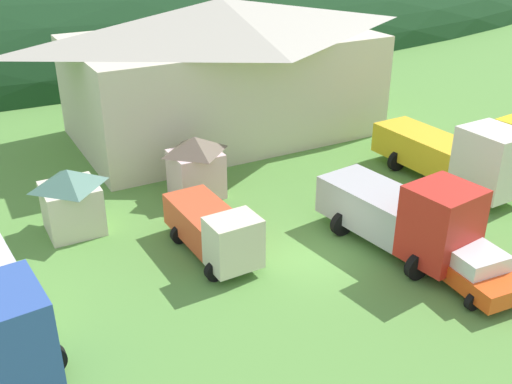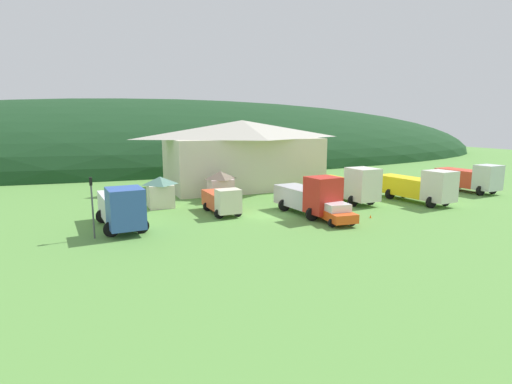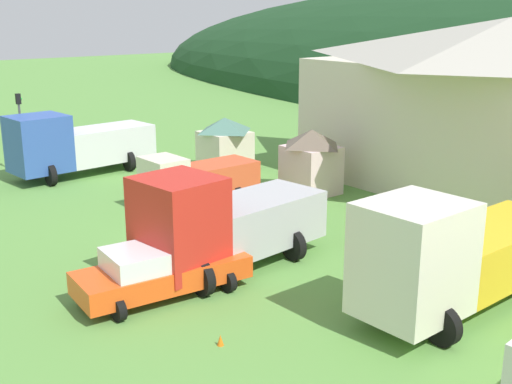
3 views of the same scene
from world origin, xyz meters
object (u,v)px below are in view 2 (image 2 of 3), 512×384
at_px(flatbed_truck_yellow, 419,186).
at_px(traffic_light_west, 92,202).
at_px(heavy_rig_striped, 350,185).
at_px(light_truck_cream, 222,200).
at_px(tow_truck_silver, 470,178).
at_px(crane_truck_red, 310,196).
at_px(traffic_cone_near_pickup, 370,218).
at_px(play_shed_cream, 160,191).
at_px(depot_building, 242,153).
at_px(box_truck_blue, 121,207).
at_px(service_pickup_orange, 332,212).
at_px(play_shed_pink, 221,186).

relative_size(flatbed_truck_yellow, traffic_light_west, 1.99).
relative_size(heavy_rig_striped, traffic_light_west, 1.96).
bearing_deg(light_truck_cream, tow_truck_silver, 87.94).
bearing_deg(crane_truck_red, flatbed_truck_yellow, 86.38).
relative_size(traffic_light_west, traffic_cone_near_pickup, 7.04).
bearing_deg(play_shed_cream, flatbed_truck_yellow, -17.32).
xyz_separation_m(crane_truck_red, flatbed_truck_yellow, (12.95, 0.72, -0.03)).
bearing_deg(flatbed_truck_yellow, depot_building, -147.15).
height_order(depot_building, traffic_light_west, depot_building).
bearing_deg(traffic_cone_near_pickup, box_truck_blue, 167.41).
distance_m(depot_building, service_pickup_orange, 19.69).
bearing_deg(play_shed_pink, crane_truck_red, -59.38).
distance_m(flatbed_truck_yellow, traffic_cone_near_pickup, 9.63).
xyz_separation_m(play_shed_cream, flatbed_truck_yellow, (24.52, -7.65, 0.18)).
height_order(flatbed_truck_yellow, traffic_cone_near_pickup, flatbed_truck_yellow).
xyz_separation_m(crane_truck_red, heavy_rig_striped, (6.66, 3.62, 0.03)).
distance_m(service_pickup_orange, traffic_cone_near_pickup, 3.79).
xyz_separation_m(play_shed_cream, traffic_cone_near_pickup, (15.79, -11.36, -1.53)).
height_order(play_shed_cream, play_shed_pink, play_shed_pink).
bearing_deg(traffic_light_west, traffic_cone_near_pickup, -6.25).
xyz_separation_m(heavy_rig_striped, flatbed_truck_yellow, (6.29, -2.89, -0.06)).
distance_m(heavy_rig_striped, flatbed_truck_yellow, 6.92).
height_order(depot_building, light_truck_cream, depot_building).
relative_size(play_shed_pink, traffic_cone_near_pickup, 5.04).
bearing_deg(flatbed_truck_yellow, traffic_cone_near_pickup, -73.48).
distance_m(heavy_rig_striped, tow_truck_silver, 16.56).
height_order(light_truck_cream, service_pickup_orange, light_truck_cream).
relative_size(depot_building, traffic_light_west, 4.44).
bearing_deg(play_shed_pink, play_shed_cream, -173.85).
height_order(light_truck_cream, tow_truck_silver, tow_truck_silver).
relative_size(depot_building, crane_truck_red, 2.66).
bearing_deg(depot_building, box_truck_blue, -135.66).
height_order(depot_building, box_truck_blue, depot_building).
height_order(heavy_rig_striped, tow_truck_silver, heavy_rig_striped).
distance_m(heavy_rig_striped, traffic_light_west, 24.71).
relative_size(depot_building, light_truck_cream, 3.52).
bearing_deg(service_pickup_orange, tow_truck_silver, 109.48).
bearing_deg(light_truck_cream, service_pickup_orange, 48.74).
bearing_deg(traffic_light_west, service_pickup_orange, -6.69).
xyz_separation_m(play_shed_pink, traffic_light_west, (-12.33, -9.63, 1.05)).
bearing_deg(traffic_cone_near_pickup, light_truck_cream, 150.03).
bearing_deg(crane_truck_red, play_shed_pink, -156.19).
bearing_deg(light_truck_cream, play_shed_pink, 161.93).
relative_size(box_truck_blue, service_pickup_orange, 1.43).
bearing_deg(light_truck_cream, crane_truck_red, 61.84).
xyz_separation_m(depot_building, traffic_light_west, (-17.57, -17.24, -1.61)).
bearing_deg(traffic_light_west, flatbed_truck_yellow, 2.45).
height_order(crane_truck_red, traffic_cone_near_pickup, crane_truck_red).
relative_size(depot_building, flatbed_truck_yellow, 2.24).
height_order(play_shed_cream, traffic_cone_near_pickup, play_shed_cream).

